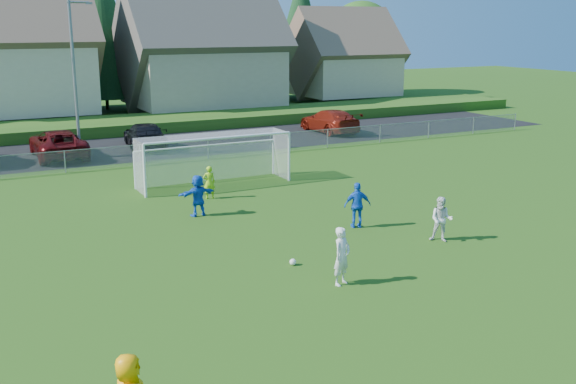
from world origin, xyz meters
name	(u,v)px	position (x,y,z in m)	size (l,w,h in m)	color
ground	(416,301)	(0.00, 0.00, 0.00)	(160.00, 160.00, 0.00)	#193D0C
asphalt_lot	(148,147)	(0.00, 27.50, 0.01)	(60.00, 60.00, 0.00)	black
grass_embankment	(120,125)	(0.00, 35.00, 0.40)	(70.00, 6.00, 0.80)	#1E420F
soccer_ball	(293,262)	(-1.79, 4.17, 0.11)	(0.22, 0.22, 0.22)	white
player_white_a	(342,256)	(-1.25, 2.04, 0.90)	(0.65, 0.43, 1.79)	silver
player_white_b	(441,219)	(4.11, 3.93, 0.82)	(0.80, 0.62, 1.65)	silver
player_blue_a	(357,205)	(2.35, 6.74, 0.89)	(1.04, 0.43, 1.77)	blue
player_blue_b	(198,195)	(-2.54, 11.10, 0.85)	(1.58, 0.50, 1.71)	blue
goalkeeper	(209,182)	(-1.15, 13.50, 0.75)	(0.54, 0.36, 1.49)	#95CE18
car_c	(58,144)	(-5.64, 26.43, 0.82)	(2.73, 5.92, 1.64)	#4C080A
car_d	(145,135)	(-0.24, 27.28, 0.79)	(2.21, 5.43, 1.58)	black
car_g	(330,121)	(13.28, 27.29, 0.82)	(2.31, 5.68, 1.65)	maroon
soccer_goal	(212,151)	(0.00, 16.05, 1.63)	(7.42, 1.90, 2.50)	white
chainlink_fence	(175,151)	(0.00, 22.00, 0.63)	(52.06, 0.06, 1.20)	gray
streetlight	(75,74)	(-4.45, 26.00, 4.84)	(1.38, 0.18, 9.00)	slate
houses_row	(117,27)	(1.97, 42.46, 7.33)	(53.90, 11.45, 13.27)	tan
tree_row	(90,32)	(1.04, 48.74, 6.91)	(65.98, 12.36, 13.80)	#382616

